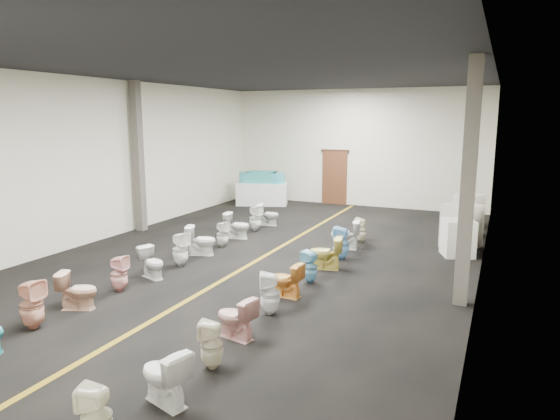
# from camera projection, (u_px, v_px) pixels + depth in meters

# --- Properties ---
(floor) EXTENTS (16.00, 16.00, 0.00)m
(floor) POSITION_uv_depth(u_px,v_px,m) (266.00, 255.00, 12.60)
(floor) COLOR black
(floor) RESTS_ON ground
(ceiling) EXTENTS (16.00, 16.00, 0.00)m
(ceiling) POSITION_uv_depth(u_px,v_px,m) (265.00, 71.00, 11.77)
(ceiling) COLOR black
(ceiling) RESTS_ON ground
(wall_back) EXTENTS (10.00, 0.00, 10.00)m
(wall_back) POSITION_uv_depth(u_px,v_px,m) (355.00, 148.00, 19.36)
(wall_back) COLOR beige
(wall_back) RESTS_ON ground
(wall_left) EXTENTS (0.00, 16.00, 16.00)m
(wall_left) POSITION_uv_depth(u_px,v_px,m) (108.00, 159.00, 14.19)
(wall_left) COLOR beige
(wall_left) RESTS_ON ground
(wall_right) EXTENTS (0.00, 16.00, 16.00)m
(wall_right) POSITION_uv_depth(u_px,v_px,m) (486.00, 176.00, 10.17)
(wall_right) COLOR beige
(wall_right) RESTS_ON ground
(aisle_stripe) EXTENTS (0.12, 15.60, 0.01)m
(aisle_stripe) POSITION_uv_depth(u_px,v_px,m) (266.00, 255.00, 12.60)
(aisle_stripe) COLOR #806512
(aisle_stripe) RESTS_ON floor
(back_door) EXTENTS (1.00, 0.10, 2.10)m
(back_door) POSITION_uv_depth(u_px,v_px,m) (335.00, 178.00, 19.85)
(back_door) COLOR #562D19
(back_door) RESTS_ON floor
(door_frame) EXTENTS (1.15, 0.08, 0.10)m
(door_frame) POSITION_uv_depth(u_px,v_px,m) (335.00, 151.00, 19.66)
(door_frame) COLOR #331C11
(door_frame) RESTS_ON back_door
(column_left) EXTENTS (0.25, 0.25, 4.50)m
(column_left) POSITION_uv_depth(u_px,v_px,m) (138.00, 157.00, 14.99)
(column_left) COLOR #59544C
(column_left) RESTS_ON floor
(column_right) EXTENTS (0.25, 0.25, 4.50)m
(column_right) POSITION_uv_depth(u_px,v_px,m) (468.00, 184.00, 8.93)
(column_right) COLOR #59544C
(column_right) RESTS_ON floor
(display_table) EXTENTS (2.18, 1.59, 0.87)m
(display_table) POSITION_uv_depth(u_px,v_px,m) (262.00, 194.00, 19.81)
(display_table) COLOR white
(display_table) RESTS_ON floor
(bathtub) EXTENTS (1.84, 0.88, 0.55)m
(bathtub) POSITION_uv_depth(u_px,v_px,m) (262.00, 178.00, 19.69)
(bathtub) COLOR teal
(bathtub) RESTS_ON display_table
(appliance_crate_a) EXTENTS (0.92, 0.92, 0.92)m
(appliance_crate_a) POSITION_uv_depth(u_px,v_px,m) (458.00, 238.00, 12.48)
(appliance_crate_a) COLOR silver
(appliance_crate_a) RESTS_ON floor
(appliance_crate_b) EXTENTS (1.10, 1.10, 1.15)m
(appliance_crate_b) POSITION_uv_depth(u_px,v_px,m) (461.00, 226.00, 13.34)
(appliance_crate_b) COLOR beige
(appliance_crate_b) RESTS_ON floor
(appliance_crate_c) EXTENTS (0.89, 0.89, 0.89)m
(appliance_crate_c) POSITION_uv_depth(u_px,v_px,m) (465.00, 220.00, 14.67)
(appliance_crate_c) COLOR silver
(appliance_crate_c) RESTS_ON floor
(appliance_crate_d) EXTENTS (0.96, 0.96, 1.03)m
(appliance_crate_d) POSITION_uv_depth(u_px,v_px,m) (469.00, 210.00, 15.90)
(appliance_crate_d) COLOR silver
(appliance_crate_d) RESTS_ON floor
(toilet_left_1) EXTENTS (0.39, 0.38, 0.84)m
(toilet_left_1) POSITION_uv_depth(u_px,v_px,m) (32.00, 304.00, 8.16)
(toilet_left_1) COLOR #EAA78B
(toilet_left_1) RESTS_ON floor
(toilet_left_2) EXTENTS (0.78, 0.63, 0.70)m
(toilet_left_2) POSITION_uv_depth(u_px,v_px,m) (78.00, 291.00, 9.02)
(toilet_left_2) COLOR #DCA98C
(toilet_left_2) RESTS_ON floor
(toilet_left_3) EXTENTS (0.38, 0.38, 0.74)m
(toilet_left_3) POSITION_uv_depth(u_px,v_px,m) (119.00, 274.00, 9.94)
(toilet_left_3) COLOR #EAA9A2
(toilet_left_3) RESTS_ON floor
(toilet_left_4) EXTENTS (0.75, 0.58, 0.68)m
(toilet_left_4) POSITION_uv_depth(u_px,v_px,m) (152.00, 263.00, 10.77)
(toilet_left_4) COLOR silver
(toilet_left_4) RESTS_ON floor
(toilet_left_5) EXTENTS (0.46, 0.46, 0.81)m
(toilet_left_5) POSITION_uv_depth(u_px,v_px,m) (180.00, 249.00, 11.62)
(toilet_left_5) COLOR white
(toilet_left_5) RESTS_ON floor
(toilet_left_6) EXTENTS (0.83, 0.64, 0.75)m
(toilet_left_6) POSITION_uv_depth(u_px,v_px,m) (201.00, 240.00, 12.56)
(toilet_left_6) COLOR white
(toilet_left_6) RESTS_ON floor
(toilet_left_7) EXTENTS (0.39, 0.39, 0.70)m
(toilet_left_7) POSITION_uv_depth(u_px,v_px,m) (222.00, 234.00, 13.34)
(toilet_left_7) COLOR white
(toilet_left_7) RESTS_ON floor
(toilet_left_8) EXTENTS (0.78, 0.52, 0.74)m
(toilet_left_8) POSITION_uv_depth(u_px,v_px,m) (237.00, 226.00, 14.29)
(toilet_left_8) COLOR white
(toilet_left_8) RESTS_ON floor
(toilet_left_9) EXTENTS (0.45, 0.45, 0.80)m
(toilet_left_9) POSITION_uv_depth(u_px,v_px,m) (255.00, 218.00, 15.20)
(toilet_left_9) COLOR white
(toilet_left_9) RESTS_ON floor
(toilet_left_10) EXTENTS (0.75, 0.51, 0.70)m
(toilet_left_10) POSITION_uv_depth(u_px,v_px,m) (268.00, 215.00, 15.99)
(toilet_left_10) COLOR silver
(toilet_left_10) RESTS_ON floor
(toilet_right_0) EXTENTS (0.40, 0.40, 0.71)m
(toilet_right_0) POSITION_uv_depth(u_px,v_px,m) (96.00, 417.00, 5.21)
(toilet_right_0) COLOR #F3EBCA
(toilet_right_0) RESTS_ON floor
(toilet_right_1) EXTENTS (0.80, 0.60, 0.73)m
(toilet_right_1) POSITION_uv_depth(u_px,v_px,m) (164.00, 376.00, 6.02)
(toilet_right_1) COLOR white
(toilet_right_1) RESTS_ON floor
(toilet_right_2) EXTENTS (0.39, 0.39, 0.70)m
(toilet_right_2) POSITION_uv_depth(u_px,v_px,m) (212.00, 345.00, 6.88)
(toilet_right_2) COLOR beige
(toilet_right_2) RESTS_ON floor
(toilet_right_3) EXTENTS (0.75, 0.52, 0.70)m
(toilet_right_3) POSITION_uv_depth(u_px,v_px,m) (236.00, 317.00, 7.81)
(toilet_right_3) COLOR #E0A39C
(toilet_right_3) RESTS_ON floor
(toilet_right_4) EXTENTS (0.47, 0.46, 0.77)m
(toilet_right_4) POSITION_uv_depth(u_px,v_px,m) (270.00, 293.00, 8.77)
(toilet_right_4) COLOR white
(toilet_right_4) RESTS_ON floor
(toilet_right_5) EXTENTS (0.70, 0.43, 0.69)m
(toilet_right_5) POSITION_uv_depth(u_px,v_px,m) (286.00, 280.00, 9.63)
(toilet_right_5) COLOR orange
(toilet_right_5) RESTS_ON floor
(toilet_right_6) EXTENTS (0.40, 0.39, 0.70)m
(toilet_right_6) POSITION_uv_depth(u_px,v_px,m) (310.00, 267.00, 10.43)
(toilet_right_6) COLOR #6BAECD
(toilet_right_6) RESTS_ON floor
(toilet_right_7) EXTENTS (0.81, 0.56, 0.76)m
(toilet_right_7) POSITION_uv_depth(u_px,v_px,m) (326.00, 253.00, 11.39)
(toilet_right_7) COLOR #D9C656
(toilet_right_7) RESTS_ON floor
(toilet_right_8) EXTENTS (0.38, 0.37, 0.82)m
(toilet_right_8) POSITION_uv_depth(u_px,v_px,m) (342.00, 243.00, 12.17)
(toilet_right_8) COLOR #81BDE9
(toilet_right_8) RESTS_ON floor
(toilet_right_9) EXTENTS (0.83, 0.58, 0.78)m
(toilet_right_9) POSITION_uv_depth(u_px,v_px,m) (345.00, 235.00, 13.13)
(toilet_right_9) COLOR white
(toilet_right_9) RESTS_ON floor
(toilet_right_10) EXTENTS (0.32, 0.31, 0.68)m
(toilet_right_10) POSITION_uv_depth(u_px,v_px,m) (361.00, 230.00, 13.89)
(toilet_right_10) COLOR beige
(toilet_right_10) RESTS_ON floor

